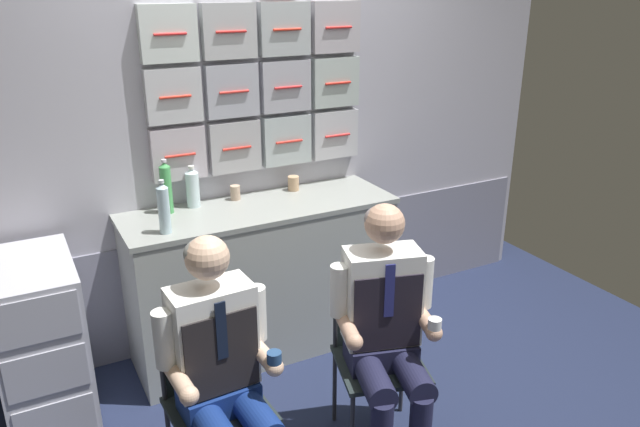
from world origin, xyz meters
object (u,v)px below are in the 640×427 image
object	(u,v)px
folding_chair_left	(210,381)
crew_member_right	(387,327)
folding_chair_right	(375,338)
water_bottle_clear	(166,188)
crew_member_left	(223,371)
coffee_cup_spare	(235,192)
service_trolley	(41,340)

from	to	relation	value
folding_chair_left	crew_member_right	size ratio (longest dim) A/B	0.68
folding_chair_right	water_bottle_clear	world-z (taller)	water_bottle_clear
folding_chair_left	water_bottle_clear	size ratio (longest dim) A/B	2.75
folding_chair_left	crew_member_left	distance (m)	0.22
folding_chair_left	water_bottle_clear	bearing A→B (deg)	82.85
folding_chair_left	crew_member_left	bearing A→B (deg)	-87.09
water_bottle_clear	coffee_cup_spare	world-z (taller)	water_bottle_clear
coffee_cup_spare	folding_chair_right	bearing A→B (deg)	-75.96
service_trolley	crew_member_left	xyz separation A→B (m)	(0.63, -0.94, 0.19)
crew_member_right	folding_chair_right	bearing A→B (deg)	73.96
folding_chair_left	folding_chair_right	size ratio (longest dim) A/B	1.00
coffee_cup_spare	water_bottle_clear	bearing A→B (deg)	-175.68
crew_member_right	crew_member_left	bearing A→B (deg)	177.25
folding_chair_right	coffee_cup_spare	world-z (taller)	coffee_cup_spare
crew_member_right	water_bottle_clear	bearing A→B (deg)	117.38
folding_chair_left	crew_member_right	xyz separation A→B (m)	(0.77, -0.20, 0.16)
service_trolley	water_bottle_clear	bearing A→B (deg)	19.68
water_bottle_clear	crew_member_left	bearing A→B (deg)	-95.80
folding_chair_left	coffee_cup_spare	distance (m)	1.28
service_trolley	folding_chair_right	world-z (taller)	service_trolley
service_trolley	folding_chair_left	bearing A→B (deg)	-51.25
folding_chair_left	coffee_cup_spare	world-z (taller)	coffee_cup_spare
folding_chair_left	folding_chair_right	xyz separation A→B (m)	(0.82, -0.04, 0.00)
crew_member_right	coffee_cup_spare	distance (m)	1.33
crew_member_right	coffee_cup_spare	size ratio (longest dim) A/B	14.50
service_trolley	crew_member_right	xyz separation A→B (m)	(1.39, -0.97, 0.20)
crew_member_left	crew_member_right	distance (m)	0.77
folding_chair_right	coffee_cup_spare	bearing A→B (deg)	104.04
crew_member_left	folding_chair_right	xyz separation A→B (m)	(0.81, 0.12, -0.15)
service_trolley	crew_member_left	distance (m)	1.14
folding_chair_left	crew_member_right	bearing A→B (deg)	-14.48
water_bottle_clear	folding_chair_right	bearing A→B (deg)	-57.64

